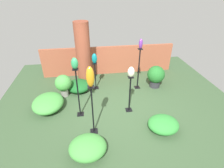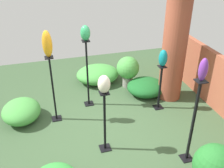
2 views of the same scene
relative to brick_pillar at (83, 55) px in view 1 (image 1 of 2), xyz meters
The scene contains 19 objects.
ground_plane 2.39m from the brick_pillar, 59.65° to the right, with size 8.00×8.00×0.00m, color #385133.
brick_wall_back 1.43m from the brick_pillar, 36.56° to the left, with size 5.60×0.12×1.22m, color #9E5138.
brick_pillar is the anchor object (origin of this frame).
pedestal_jade 2.00m from the brick_pillar, 95.61° to the right, with size 0.20×0.20×1.55m.
pedestal_violet 2.12m from the brick_pillar, 17.89° to the right, with size 0.20×0.20×1.55m.
pedestal_ivory 2.44m from the brick_pillar, 55.53° to the right, with size 0.20×0.20×1.20m.
pedestal_amber 2.77m from the brick_pillar, 86.11° to the right, with size 0.20×0.20×1.43m.
pedestal_teal 0.94m from the brick_pillar, 49.74° to the right, with size 0.20×0.20×1.04m.
art_vase_jade 2.01m from the brick_pillar, 95.61° to the right, with size 0.18×0.20×0.32m, color #2D9356.
art_vase_violet 2.13m from the brick_pillar, 17.89° to the right, with size 0.13×0.14×0.36m, color #6B2D8C.
art_vase_ivory 2.36m from the brick_pillar, 55.53° to the right, with size 0.20×0.20×0.31m, color beige.
art_vase_amber 2.76m from the brick_pillar, 86.11° to the right, with size 0.19×0.18×0.51m, color orange.
art_vase_teal 0.59m from the brick_pillar, 49.74° to the right, with size 0.19×0.18×0.37m, color #0F727A.
potted_plant_front_right 2.83m from the brick_pillar, 13.56° to the right, with size 0.65×0.65×0.85m.
potted_plant_back_center 1.31m from the brick_pillar, 132.98° to the right, with size 0.57×0.57×0.81m.
foliage_bed_east 3.70m from the brick_pillar, 54.47° to the right, with size 0.85×0.76×0.36m, color #338C38.
foliage_bed_west 1.16m from the brick_pillar, 117.02° to the right, with size 0.87×0.91×0.38m, color #195923.
foliage_bed_center 3.54m from the brick_pillar, 89.81° to the right, with size 0.89×0.79×0.43m, color #479942.
foliage_bed_rear 2.14m from the brick_pillar, 128.97° to the right, with size 0.97×1.13×0.43m, color #479942.
Camera 1 is at (-0.87, -4.43, 3.52)m, focal length 28.00 mm.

